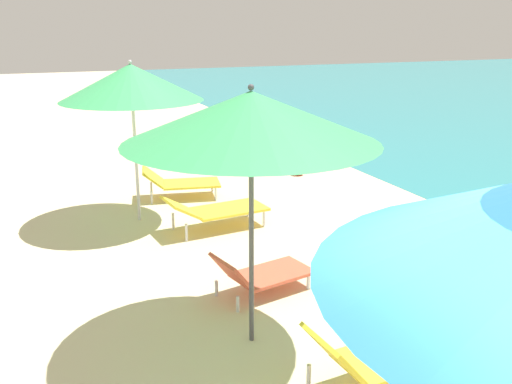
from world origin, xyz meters
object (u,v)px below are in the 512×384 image
lounger_second_inland (380,355)px  lounger_farthest_shoreside (180,182)px  lounger_second_shoreside (261,273)px  lounger_farthest_inland (215,209)px  beach_ball (299,169)px  umbrella_second (251,117)px  umbrella_farthest (131,82)px

lounger_second_inland → lounger_farthest_shoreside: size_ratio=0.97×
lounger_second_shoreside → lounger_farthest_inland: (0.21, 2.35, 0.07)m
lounger_farthest_shoreside → beach_ball: size_ratio=5.74×
lounger_second_shoreside → umbrella_second: bearing=-129.7°
lounger_farthest_shoreside → umbrella_farthest: bearing=-123.8°
umbrella_farthest → lounger_farthest_shoreside: bearing=44.2°
umbrella_second → lounger_second_inland: umbrella_second is taller
lounger_second_shoreside → lounger_second_inland: 2.15m
lounger_second_shoreside → lounger_farthest_shoreside: size_ratio=0.85×
umbrella_second → beach_ball: size_ratio=9.88×
lounger_second_inland → beach_ball: 7.49m
lounger_farthest_inland → umbrella_second: bearing=-107.9°
umbrella_second → lounger_farthest_shoreside: 5.56m
lounger_second_shoreside → lounger_farthest_inland: lounger_farthest_inland is taller
lounger_second_shoreside → beach_ball: size_ratio=4.91×
lounger_second_shoreside → lounger_farthest_inland: 2.36m
lounger_second_shoreside → lounger_farthest_inland: size_ratio=0.77×
umbrella_second → beach_ball: umbrella_second is taller
umbrella_farthest → beach_ball: 4.63m
lounger_second_shoreside → beach_ball: bearing=46.9°
umbrella_second → lounger_farthest_shoreside: umbrella_second is taller
lounger_second_shoreside → umbrella_farthest: (-0.82, 3.26, 2.01)m
lounger_second_inland → umbrella_second: bearing=117.9°
lounger_second_inland → umbrella_farthest: umbrella_farthest is taller
lounger_farthest_inland → lounger_second_shoreside: bearing=-100.9°
lounger_farthest_shoreside → lounger_farthest_inland: lounger_farthest_shoreside is taller
lounger_second_inland → umbrella_farthest: bearing=97.1°
lounger_second_shoreside → umbrella_farthest: size_ratio=0.50×
lounger_second_inland → lounger_second_shoreside: bearing=92.4°
lounger_second_shoreside → lounger_second_inland: bearing=-95.1°
umbrella_second → lounger_farthest_inland: (0.71, 3.30, -2.00)m
lounger_second_shoreside → lounger_second_inland: size_ratio=0.88×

